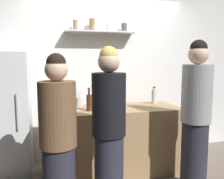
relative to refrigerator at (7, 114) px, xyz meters
The scene contains 13 objects.
back_wall_assembly 1.58m from the refrigerator, 15.34° to the left, with size 4.80×0.32×2.60m.
refrigerator is the anchor object (origin of this frame).
counter 1.45m from the refrigerator, 14.24° to the right, with size 1.82×0.69×0.90m, color #9E7A51.
baking_pan 1.28m from the refrigerator, ahead, with size 0.34×0.24×0.05m, color gray.
utensil_holder 0.96m from the refrigerator, ahead, with size 0.09×0.09×0.22m.
wine_bottle_dark_glass 0.87m from the refrigerator, 44.86° to the right, with size 0.07×0.07×0.32m.
wine_bottle_pale_glass 0.71m from the refrigerator, 38.19° to the right, with size 0.07×0.07×0.34m.
wine_bottle_green_glass 0.83m from the refrigerator, ahead, with size 0.07×0.07×0.29m.
wine_bottle_amber_glass 1.14m from the refrigerator, 23.03° to the right, with size 0.07×0.07×0.29m.
water_bottle_plastic 2.06m from the refrigerator, ahead, with size 0.08×0.08×0.25m.
person_blonde 1.59m from the refrigerator, 44.82° to the right, with size 0.34×0.34×1.67m.
person_grey_hoodie 2.41m from the refrigerator, 25.42° to the right, with size 0.34×0.34×1.76m.
person_brown_jacket 1.37m from the refrigerator, 63.00° to the right, with size 0.34×0.34×1.60m.
Camera 1 is at (-0.89, -2.56, 1.54)m, focal length 38.71 mm.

